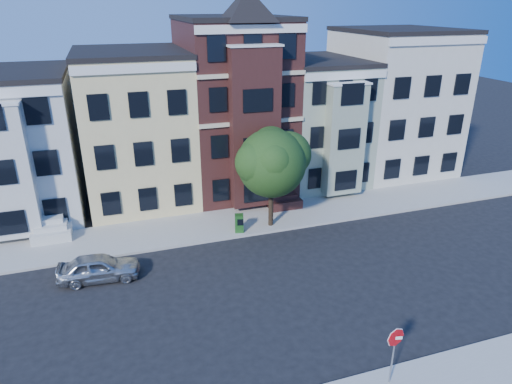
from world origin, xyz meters
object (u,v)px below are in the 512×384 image
object	(u,v)px
newspaper_box	(239,223)
stop_sign	(393,353)
parked_car	(99,268)
street_tree	(271,168)

from	to	relation	value
newspaper_box	stop_sign	world-z (taller)	stop_sign
parked_car	newspaper_box	distance (m)	8.54
street_tree	stop_sign	bearing A→B (deg)	-91.09
parked_car	newspaper_box	xyz separation A→B (m)	(8.16, 2.53, 0.03)
parked_car	newspaper_box	world-z (taller)	parked_car
stop_sign	newspaper_box	bearing A→B (deg)	111.80
newspaper_box	street_tree	bearing A→B (deg)	21.60
street_tree	newspaper_box	xyz separation A→B (m)	(-2.14, -0.27, -3.24)
street_tree	stop_sign	xyz separation A→B (m)	(-0.26, -13.50, -2.43)
street_tree	stop_sign	world-z (taller)	street_tree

